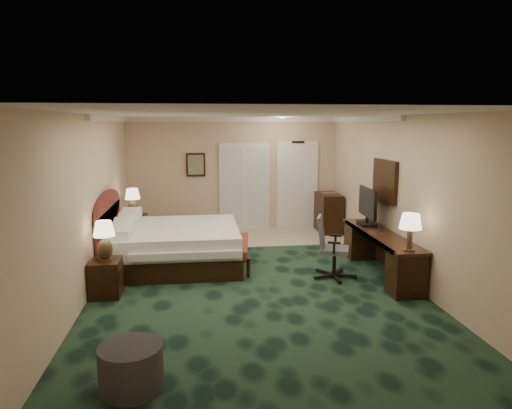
{
  "coord_description": "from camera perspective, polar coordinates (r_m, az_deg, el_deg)",
  "views": [
    {
      "loc": [
        -0.86,
        -7.13,
        2.56
      ],
      "look_at": [
        0.14,
        0.6,
        1.17
      ],
      "focal_mm": 32.0,
      "sensor_mm": 36.0,
      "label": 1
    }
  ],
  "objects": [
    {
      "name": "desk",
      "position": [
        8.14,
        15.24,
        -5.97
      ],
      "size": [
        0.53,
        2.48,
        0.72
      ],
      "primitive_type": "cube",
      "color": "black",
      "rests_on": "ground"
    },
    {
      "name": "wall_art",
      "position": [
        10.89,
        -7.54,
        4.95
      ],
      "size": [
        0.45,
        0.06,
        0.55
      ],
      "primitive_type": "cube",
      "color": "#506559",
      "rests_on": "wall_back"
    },
    {
      "name": "lamp_far",
      "position": [
        9.71,
        -15.15,
        0.25
      ],
      "size": [
        0.38,
        0.38,
        0.58
      ],
      "primitive_type": null,
      "rotation": [
        0.0,
        0.0,
        0.27
      ],
      "color": "#321F13",
      "rests_on": "nightstand_far"
    },
    {
      "name": "bed",
      "position": [
        8.48,
        -9.93,
        -5.12
      ],
      "size": [
        2.25,
        2.08,
        0.71
      ],
      "primitive_type": "cube",
      "color": "silver",
      "rests_on": "ground"
    },
    {
      "name": "crown_molding",
      "position": [
        7.19,
        -0.47,
        10.82
      ],
      "size": [
        5.0,
        7.5,
        0.1
      ],
      "primitive_type": null,
      "color": "white",
      "rests_on": "wall_back"
    },
    {
      "name": "bed_bench",
      "position": [
        8.27,
        -2.74,
        -6.24
      ],
      "size": [
        0.65,
        1.44,
        0.47
      ],
      "primitive_type": "cube",
      "rotation": [
        0.0,
        0.0,
        -0.12
      ],
      "color": "brown",
      "rests_on": "ground"
    },
    {
      "name": "tv",
      "position": [
        8.57,
        13.77,
        -0.26
      ],
      "size": [
        0.13,
        0.9,
        0.7
      ],
      "primitive_type": "cube",
      "rotation": [
        0.0,
        0.0,
        -0.06
      ],
      "color": "black",
      "rests_on": "desk"
    },
    {
      "name": "entry_door",
      "position": [
        11.22,
        5.15,
        2.32
      ],
      "size": [
        1.02,
        0.06,
        2.18
      ],
      "primitive_type": "cube",
      "color": "white",
      "rests_on": "ground"
    },
    {
      "name": "ceiling",
      "position": [
        7.19,
        -0.48,
        11.22
      ],
      "size": [
        5.0,
        7.5,
        0.0
      ],
      "primitive_type": "cube",
      "color": "silver",
      "rests_on": "wall_back"
    },
    {
      "name": "tile_patch",
      "position": [
        10.5,
        2.55,
        -3.98
      ],
      "size": [
        3.2,
        1.7,
        0.01
      ],
      "primitive_type": "cube",
      "color": "#B7AD91",
      "rests_on": "ground"
    },
    {
      "name": "floor",
      "position": [
        7.63,
        -0.45,
        -9.51
      ],
      "size": [
        5.0,
        7.5,
        0.0
      ],
      "primitive_type": "cube",
      "color": "black",
      "rests_on": "ground"
    },
    {
      "name": "ottoman",
      "position": [
        4.86,
        -15.34,
        -19.05
      ],
      "size": [
        0.67,
        0.67,
        0.45
      ],
      "primitive_type": "cylinder",
      "rotation": [
        0.0,
        0.0,
        -0.07
      ],
      "color": "#2D2D2D",
      "rests_on": "ground"
    },
    {
      "name": "minibar",
      "position": [
        10.98,
        9.03,
        -1.05
      ],
      "size": [
        0.48,
        0.87,
        0.92
      ],
      "primitive_type": "cube",
      "color": "black",
      "rests_on": "ground"
    },
    {
      "name": "lamp_near",
      "position": [
        7.12,
        -18.41,
        -4.33
      ],
      "size": [
        0.4,
        0.4,
        0.6
      ],
      "primitive_type": null,
      "rotation": [
        0.0,
        0.0,
        -0.32
      ],
      "color": "#321F13",
      "rests_on": "nightstand_near"
    },
    {
      "name": "wall_back",
      "position": [
        10.98,
        -2.8,
        3.76
      ],
      "size": [
        5.0,
        0.0,
        2.7
      ],
      "primitive_type": "cube",
      "color": "#D4AC8A",
      "rests_on": "ground"
    },
    {
      "name": "wall_mirror",
      "position": [
        8.48,
        15.8,
        2.88
      ],
      "size": [
        0.05,
        0.95,
        0.75
      ],
      "primitive_type": "cube",
      "color": "white",
      "rests_on": "wall_right"
    },
    {
      "name": "desk_lamp",
      "position": [
        7.02,
        18.7,
        -3.28
      ],
      "size": [
        0.39,
        0.39,
        0.57
      ],
      "primitive_type": null,
      "rotation": [
        0.0,
        0.0,
        0.21
      ],
      "color": "#321F13",
      "rests_on": "desk"
    },
    {
      "name": "nightstand_far",
      "position": [
        9.88,
        -15.03,
        -3.27
      ],
      "size": [
        0.53,
        0.61,
        0.67
      ],
      "primitive_type": "cube",
      "color": "black",
      "rests_on": "ground"
    },
    {
      "name": "desk_chair",
      "position": [
        7.75,
        9.8,
        -5.29
      ],
      "size": [
        0.77,
        0.74,
        1.05
      ],
      "primitive_type": null,
      "rotation": [
        0.0,
        0.0,
        -0.35
      ],
      "color": "#4C4C4C",
      "rests_on": "ground"
    },
    {
      "name": "wall_right",
      "position": [
        7.98,
        17.67,
        0.9
      ],
      "size": [
        0.0,
        7.5,
        2.7
      ],
      "primitive_type": "cube",
      "color": "#D4AC8A",
      "rests_on": "ground"
    },
    {
      "name": "wall_front",
      "position": [
        3.69,
        6.59,
        -9.08
      ],
      "size": [
        5.0,
        0.0,
        2.7
      ],
      "primitive_type": "cube",
      "color": "#D4AC8A",
      "rests_on": "ground"
    },
    {
      "name": "headboard",
      "position": [
        8.49,
        -17.89,
        -3.05
      ],
      "size": [
        0.12,
        2.0,
        1.4
      ],
      "primitive_type": null,
      "color": "#471813",
      "rests_on": "ground"
    },
    {
      "name": "nightstand_near",
      "position": [
        7.28,
        -18.24,
        -8.7
      ],
      "size": [
        0.44,
        0.5,
        0.55
      ],
      "primitive_type": "cube",
      "color": "black",
      "rests_on": "ground"
    },
    {
      "name": "closet_doors",
      "position": [
        11.0,
        -1.47,
        2.21
      ],
      "size": [
        1.2,
        0.06,
        2.1
      ],
      "primitive_type": "cube",
      "color": "silver",
      "rests_on": "ground"
    },
    {
      "name": "wall_left",
      "position": [
        7.42,
        -20.0,
        0.1
      ],
      "size": [
        0.0,
        7.5,
        2.7
      ],
      "primitive_type": "cube",
      "color": "#D4AC8A",
      "rests_on": "ground"
    }
  ]
}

